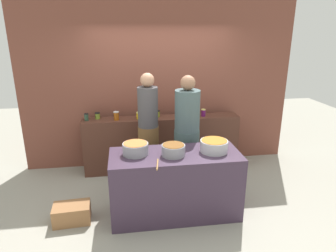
{
  "coord_description": "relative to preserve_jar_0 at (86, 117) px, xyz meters",
  "views": [
    {
      "loc": [
        -0.61,
        -3.83,
        2.44
      ],
      "look_at": [
        0.0,
        0.35,
        1.05
      ],
      "focal_mm": 32.16,
      "sensor_mm": 36.0,
      "label": 1
    }
  ],
  "objects": [
    {
      "name": "ground",
      "position": [
        1.26,
        -1.09,
        -1.03
      ],
      "size": [
        12.0,
        12.0,
        0.0
      ],
      "primitive_type": "plane",
      "color": "#999689"
    },
    {
      "name": "storefront_wall",
      "position": [
        1.26,
        0.36,
        0.47
      ],
      "size": [
        4.8,
        0.12,
        3.0
      ],
      "primitive_type": "cube",
      "color": "brown",
      "rests_on": "ground"
    },
    {
      "name": "display_shelf",
      "position": [
        1.26,
        0.01,
        -0.54
      ],
      "size": [
        2.7,
        0.36,
        0.96
      ],
      "primitive_type": "cube",
      "color": "#512D22",
      "rests_on": "ground"
    },
    {
      "name": "prep_table",
      "position": [
        1.26,
        -1.39,
        -0.59
      ],
      "size": [
        1.7,
        0.7,
        0.88
      ],
      "primitive_type": "cube",
      "color": "#3A2A3D",
      "rests_on": "ground"
    },
    {
      "name": "preserve_jar_0",
      "position": [
        0.0,
        0.0,
        0.0
      ],
      "size": [
        0.07,
        0.07,
        0.12
      ],
      "color": "#2B4432",
      "rests_on": "display_shelf"
    },
    {
      "name": "preserve_jar_1",
      "position": [
        0.17,
        0.08,
        -0.01
      ],
      "size": [
        0.09,
        0.09,
        0.11
      ],
      "color": "olive",
      "rests_on": "display_shelf"
    },
    {
      "name": "preserve_jar_2",
      "position": [
        0.49,
        -0.04,
        0.01
      ],
      "size": [
        0.09,
        0.09,
        0.15
      ],
      "color": "#9A4B11",
      "rests_on": "display_shelf"
    },
    {
      "name": "preserve_jar_3",
      "position": [
        0.87,
        -0.02,
        -0.0
      ],
      "size": [
        0.09,
        0.09,
        0.12
      ],
      "color": "gold",
      "rests_on": "display_shelf"
    },
    {
      "name": "preserve_jar_4",
      "position": [
        1.07,
        0.07,
        -0.0
      ],
      "size": [
        0.08,
        0.08,
        0.12
      ],
      "color": "#D15C0F",
      "rests_on": "display_shelf"
    },
    {
      "name": "preserve_jar_5",
      "position": [
        1.2,
        0.05,
        -0.0
      ],
      "size": [
        0.07,
        0.07,
        0.12
      ],
      "color": "olive",
      "rests_on": "display_shelf"
    },
    {
      "name": "preserve_jar_6",
      "position": [
        1.61,
        0.01,
        0.01
      ],
      "size": [
        0.08,
        0.08,
        0.14
      ],
      "color": "#813D0C",
      "rests_on": "display_shelf"
    },
    {
      "name": "preserve_jar_7",
      "position": [
        1.99,
        -0.02,
        0.0
      ],
      "size": [
        0.08,
        0.08,
        0.12
      ],
      "color": "#591554",
      "rests_on": "display_shelf"
    },
    {
      "name": "cooking_pot_left",
      "position": [
        0.75,
        -1.33,
        -0.07
      ],
      "size": [
        0.33,
        0.33,
        0.15
      ],
      "color": "gray",
      "rests_on": "prep_table"
    },
    {
      "name": "cooking_pot_center",
      "position": [
        1.23,
        -1.43,
        -0.07
      ],
      "size": [
        0.3,
        0.3,
        0.15
      ],
      "color": "gray",
      "rests_on": "prep_table"
    },
    {
      "name": "cooking_pot_right",
      "position": [
        1.78,
        -1.39,
        -0.07
      ],
      "size": [
        0.36,
        0.36,
        0.16
      ],
      "color": "#B7B7BC",
      "rests_on": "prep_table"
    },
    {
      "name": "wooden_spoon",
      "position": [
        0.99,
        -1.69,
        -0.14
      ],
      "size": [
        0.06,
        0.29,
        0.02
      ],
      "primitive_type": "cylinder",
      "rotation": [
        1.57,
        0.0,
        6.13
      ],
      "color": "#9E703D",
      "rests_on": "prep_table"
    },
    {
      "name": "cook_with_tongs",
      "position": [
        0.98,
        -0.54,
        -0.19
      ],
      "size": [
        0.32,
        0.32,
        1.81
      ],
      "color": "brown",
      "rests_on": "ground"
    },
    {
      "name": "cook_in_cap",
      "position": [
        1.54,
        -0.78,
        -0.21
      ],
      "size": [
        0.38,
        0.38,
        1.8
      ],
      "color": "#3E5251",
      "rests_on": "ground"
    },
    {
      "name": "bread_crate",
      "position": [
        -0.11,
        -1.39,
        -0.91
      ],
      "size": [
        0.49,
        0.33,
        0.24
      ],
      "primitive_type": "cube",
      "rotation": [
        0.0,
        0.0,
        0.06
      ],
      "color": "#96663E",
      "rests_on": "ground"
    }
  ]
}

